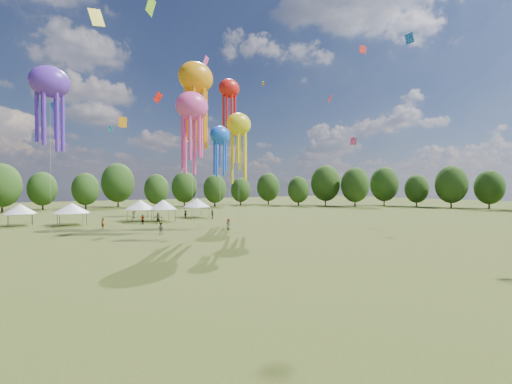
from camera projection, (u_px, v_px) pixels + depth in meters
ground at (429, 294)px, 20.89m from camera, size 300.00×300.00×0.00m
spectator_near at (161, 228)px, 46.61m from camera, size 0.93×0.83×1.58m
spectators_far at (170, 217)px, 62.32m from camera, size 21.55×27.37×1.85m
festival_tents at (128, 205)px, 63.05m from camera, size 35.28×10.90×3.99m
show_kites at (186, 108)px, 52.53m from camera, size 38.32×29.66×29.17m
small_kites at (168, 45)px, 54.39m from camera, size 75.53×65.56×45.00m
treeline at (116, 186)px, 69.89m from camera, size 201.57×95.24×13.43m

